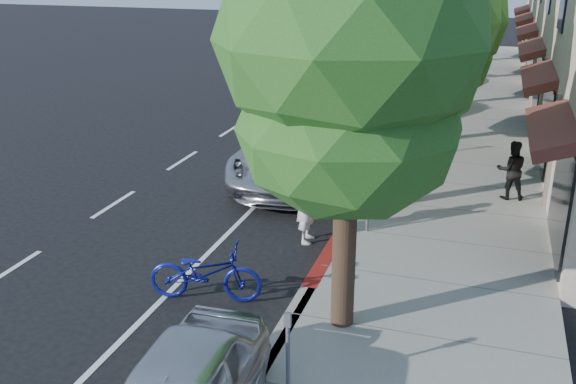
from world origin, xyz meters
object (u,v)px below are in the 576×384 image
at_px(white_pickup, 416,75).
at_px(dark_suv_far, 396,65).
at_px(dark_sedan, 388,100).
at_px(street_tree_3, 448,0).
at_px(street_tree_0, 351,48).
at_px(bicycle, 205,273).
at_px(street_tree_2, 432,21).
at_px(pedestrian, 512,170).
at_px(cyclist, 308,201).
at_px(silver_suv, 298,148).
at_px(street_tree_1, 407,23).

distance_m(white_pickup, dark_suv_far, 2.37).
bearing_deg(dark_suv_far, dark_sedan, -86.37).
bearing_deg(dark_sedan, street_tree_3, 58.78).
relative_size(white_pickup, dark_suv_far, 1.03).
bearing_deg(street_tree_0, bicycle, 175.11).
bearing_deg(street_tree_3, street_tree_2, -90.00).
bearing_deg(pedestrian, dark_sedan, -71.74).
relative_size(cyclist, silver_suv, 0.30).
bearing_deg(street_tree_0, cyclist, 115.44).
xyz_separation_m(silver_suv, dark_sedan, (1.34, 7.77, -0.12)).
relative_size(bicycle, silver_suv, 0.33).
distance_m(street_tree_2, dark_suv_far, 12.27).
relative_size(street_tree_0, street_tree_3, 1.07).
bearing_deg(bicycle, dark_sedan, -14.46).
xyz_separation_m(street_tree_3, silver_suv, (-3.10, -10.50, -3.54)).
distance_m(street_tree_2, silver_suv, 6.36).
bearing_deg(street_tree_3, dark_suv_far, 116.49).
bearing_deg(cyclist, dark_sedan, -5.24).
bearing_deg(cyclist, street_tree_2, -16.50).
distance_m(cyclist, dark_sedan, 11.91).
xyz_separation_m(street_tree_0, cyclist, (-1.60, 3.36, -3.89)).
height_order(street_tree_3, dark_suv_far, street_tree_3).
height_order(silver_suv, dark_suv_far, silver_suv).
xyz_separation_m(street_tree_0, pedestrian, (2.78, 7.24, -3.94)).
xyz_separation_m(street_tree_0, bicycle, (-2.70, 0.23, -4.31)).
relative_size(street_tree_2, white_pickup, 1.33).
height_order(street_tree_2, silver_suv, street_tree_2).
xyz_separation_m(street_tree_0, silver_suv, (-3.10, 7.50, -3.96)).
bearing_deg(street_tree_2, street_tree_1, -90.00).
bearing_deg(white_pickup, dark_sedan, -90.54).
distance_m(street_tree_3, pedestrian, 11.65).
relative_size(street_tree_0, cyclist, 3.94).
distance_m(street_tree_1, pedestrian, 4.82).
relative_size(bicycle, pedestrian, 1.38).
relative_size(cyclist, pedestrian, 1.25).
height_order(street_tree_3, silver_suv, street_tree_3).
relative_size(street_tree_3, bicycle, 3.34).
height_order(street_tree_3, dark_sedan, street_tree_3).
height_order(street_tree_0, cyclist, street_tree_0).
bearing_deg(street_tree_1, street_tree_0, -90.00).
distance_m(street_tree_3, cyclist, 15.13).
distance_m(street_tree_0, white_pickup, 21.95).
bearing_deg(street_tree_1, pedestrian, 24.08).
relative_size(cyclist, dark_suv_far, 0.38).
height_order(street_tree_0, white_pickup, street_tree_0).
bearing_deg(pedestrian, street_tree_0, 57.80).
height_order(street_tree_1, silver_suv, street_tree_1).
bearing_deg(white_pickup, street_tree_2, -79.06).
xyz_separation_m(bicycle, white_pickup, (1.24, 21.28, 0.19)).
height_order(cyclist, silver_suv, cyclist).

